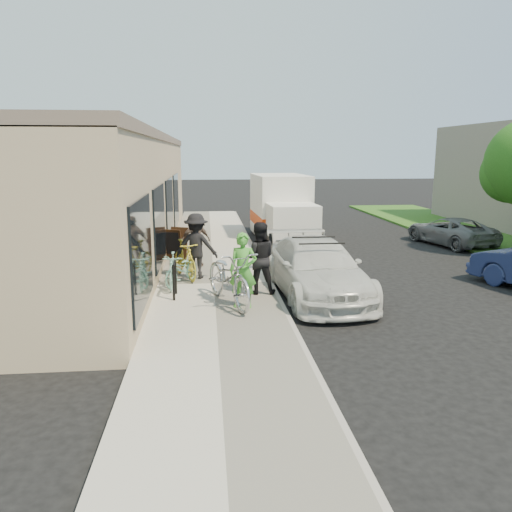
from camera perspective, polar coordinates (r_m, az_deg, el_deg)
name	(u,v)px	position (r m, az deg, el deg)	size (l,w,h in m)	color
ground	(310,323)	(10.88, 6.14, -7.62)	(120.00, 120.00, 0.00)	black
sidewalk	(214,286)	(13.51, -4.82, -3.42)	(3.00, 34.00, 0.15)	#B4AFA2
curb	(271,285)	(13.62, 1.72, -3.30)	(0.12, 34.00, 0.13)	#9D968F
storefront	(119,195)	(18.36, -15.44, 6.69)	(3.60, 20.00, 4.22)	tan
bike_rack	(174,276)	(12.21, -9.30, -2.29)	(0.07, 0.61, 0.86)	black
sandwich_board	(176,244)	(16.51, -9.17, 1.39)	(0.84, 0.84, 1.03)	black
sedan_white	(316,269)	(12.73, 6.92, -1.44)	(2.27, 5.02, 1.47)	silver
sedan_silver	(300,259)	(14.41, 5.07, -0.36)	(1.39, 3.46, 1.18)	gray
moving_truck	(282,211)	(20.95, 2.98, 5.11)	(2.25, 5.55, 2.69)	silver
far_car_gray	(450,231)	(21.29, 21.33, 2.67)	(1.82, 3.95, 1.10)	#5D5F62
tandem_bike	(229,277)	(11.50, -3.12, -2.38)	(0.85, 2.45, 1.29)	#BABABD
woman_rider	(243,270)	(11.20, -1.49, -1.65)	(0.62, 0.41, 1.71)	green
man_standing	(259,258)	(12.32, 0.31, -0.22)	(0.87, 0.68, 1.79)	black
cruiser_bike_a	(173,271)	(13.12, -9.52, -1.65)	(0.42, 1.49, 0.90)	#82C2B2
cruiser_bike_b	(182,269)	(13.43, -8.46, -1.48)	(0.54, 1.55, 0.82)	#82C2B2
cruiser_bike_c	(185,259)	(14.03, -8.13, -0.39)	(0.50, 1.76, 1.06)	gold
bystander_a	(196,246)	(13.92, -6.83, 1.14)	(1.17, 0.67, 1.82)	black
bystander_b	(196,241)	(15.48, -6.91, 1.76)	(0.93, 0.39, 1.58)	brown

